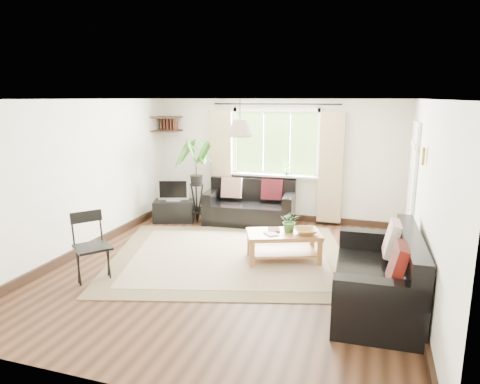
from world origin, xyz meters
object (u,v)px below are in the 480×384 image
(tv_stand, at_px, (174,211))
(folding_chair, at_px, (93,248))
(sofa_back, at_px, (250,203))
(sofa_right, at_px, (376,271))
(coffee_table, at_px, (283,247))
(palm_stand, at_px, (197,181))

(tv_stand, xyz_separation_m, folding_chair, (0.26, -2.93, 0.25))
(sofa_back, height_order, sofa_right, sofa_right)
(sofa_back, xyz_separation_m, coffee_table, (1.04, -1.74, -0.18))
(palm_stand, bearing_deg, tv_stand, -163.85)
(sofa_back, xyz_separation_m, sofa_right, (2.37, -2.82, 0.03))
(tv_stand, bearing_deg, palm_stand, -1.94)
(sofa_right, distance_m, folding_chair, 3.63)
(sofa_right, bearing_deg, palm_stand, -129.97)
(sofa_right, bearing_deg, tv_stand, -125.29)
(folding_chair, bearing_deg, sofa_back, 18.11)
(sofa_right, bearing_deg, coffee_table, -131.36)
(coffee_table, bearing_deg, sofa_back, 120.92)
(sofa_back, bearing_deg, tv_stand, -173.24)
(tv_stand, bearing_deg, sofa_back, -6.47)
(palm_stand, bearing_deg, sofa_right, -37.80)
(coffee_table, bearing_deg, tv_stand, 150.47)
(palm_stand, height_order, folding_chair, palm_stand)
(sofa_right, distance_m, tv_stand, 4.61)
(tv_stand, relative_size, palm_stand, 0.47)
(folding_chair, bearing_deg, sofa_right, -44.54)
(tv_stand, bearing_deg, folding_chair, -103.10)
(sofa_right, xyz_separation_m, tv_stand, (-3.86, 2.52, -0.22))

